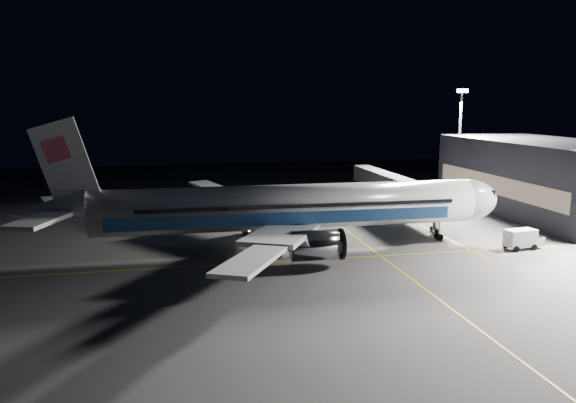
% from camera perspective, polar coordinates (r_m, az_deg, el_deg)
% --- Properties ---
extents(ground, '(200.00, 200.00, 0.00)m').
position_cam_1_polar(ground, '(71.44, 0.10, -4.71)').
color(ground, '#4C4C4F').
rests_on(ground, ground).
extents(guide_line_main, '(0.25, 80.00, 0.01)m').
position_cam_1_polar(guide_line_main, '(74.02, 7.73, -4.27)').
color(guide_line_main, gold).
rests_on(guide_line_main, ground).
extents(guide_line_cross, '(70.00, 0.25, 0.01)m').
position_cam_1_polar(guide_line_cross, '(65.79, 1.15, -6.02)').
color(guide_line_cross, gold).
rests_on(guide_line_cross, ground).
extents(guide_line_side, '(0.25, 40.00, 0.01)m').
position_cam_1_polar(guide_line_side, '(87.45, 13.04, -2.21)').
color(guide_line_side, gold).
rests_on(guide_line_side, ground).
extents(airliner, '(61.48, 54.22, 16.64)m').
position_cam_1_polar(airliner, '(70.10, -0.76, -0.67)').
color(airliner, silver).
rests_on(airliner, ground).
extents(terminal, '(18.12, 40.00, 12.00)m').
position_cam_1_polar(terminal, '(101.95, 24.62, 2.28)').
color(terminal, black).
rests_on(terminal, ground).
extents(jet_bridge, '(3.60, 34.40, 6.30)m').
position_cam_1_polar(jet_bridge, '(93.90, 11.13, 1.54)').
color(jet_bridge, '#B2B2B7').
rests_on(jet_bridge, ground).
extents(floodlight_mast_north, '(2.40, 0.68, 20.70)m').
position_cam_1_polar(floodlight_mast_north, '(113.40, 17.05, 6.69)').
color(floodlight_mast_north, '#59595E').
rests_on(floodlight_mast_north, ground).
extents(service_truck, '(5.18, 2.66, 2.54)m').
position_cam_1_polar(service_truck, '(76.40, 22.79, -3.49)').
color(service_truck, silver).
rests_on(service_truck, ground).
extents(baggage_tug, '(2.83, 2.30, 2.00)m').
position_cam_1_polar(baggage_tug, '(78.30, -3.66, -2.71)').
color(baggage_tug, black).
rests_on(baggage_tug, ground).
extents(safety_cone_a, '(0.41, 0.41, 0.62)m').
position_cam_1_polar(safety_cone_a, '(75.81, 1.84, -3.60)').
color(safety_cone_a, '#DA5609').
rests_on(safety_cone_a, ground).
extents(safety_cone_b, '(0.46, 0.46, 0.68)m').
position_cam_1_polar(safety_cone_b, '(84.74, -1.83, -2.11)').
color(safety_cone_b, '#DA5609').
rests_on(safety_cone_b, ground).
extents(safety_cone_c, '(0.35, 0.35, 0.53)m').
position_cam_1_polar(safety_cone_c, '(78.79, 2.57, -3.11)').
color(safety_cone_c, '#DA5609').
rests_on(safety_cone_c, ground).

